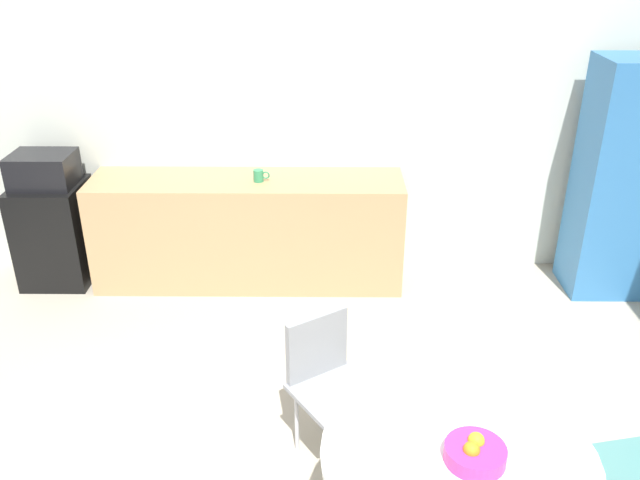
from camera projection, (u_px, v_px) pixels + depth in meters
wall_back at (292, 118)px, 5.37m from camera, size 6.00×0.10×2.60m
counter_block at (249, 231)px, 5.43m from camera, size 2.50×0.60×0.90m
mini_fridge at (55, 233)px, 5.45m from camera, size 0.54×0.54×0.85m
microwave at (43, 170)px, 5.21m from camera, size 0.48×0.38×0.26m
locker_cabinet at (620, 181)px, 5.11m from camera, size 0.60×0.50×1.88m
round_table at (456, 475)px, 2.83m from camera, size 1.17×1.17×0.74m
chair_gray at (326, 371)px, 3.62m from camera, size 0.58×0.58×0.83m
fruit_bowl at (475, 453)px, 2.72m from camera, size 0.26×0.26×0.11m
mug_white at (259, 176)px, 5.17m from camera, size 0.13×0.08×0.09m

